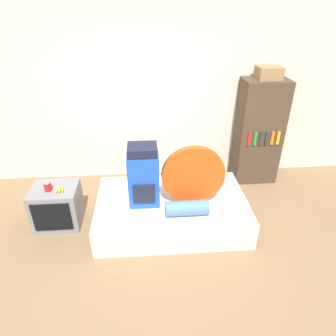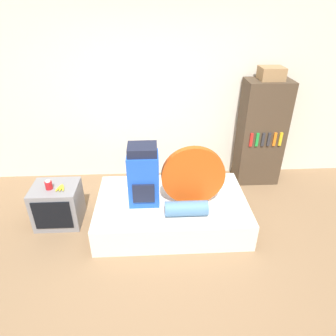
# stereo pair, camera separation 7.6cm
# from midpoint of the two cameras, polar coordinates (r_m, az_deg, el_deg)

# --- Properties ---
(ground_plane) EXTENTS (16.00, 16.00, 0.00)m
(ground_plane) POSITION_cam_midpoint_polar(r_m,az_deg,el_deg) (3.41, -1.76, -18.98)
(ground_plane) COLOR #846647
(wall_back) EXTENTS (8.00, 0.05, 2.60)m
(wall_back) POSITION_cam_midpoint_polar(r_m,az_deg,el_deg) (4.51, -3.40, 13.56)
(wall_back) COLOR silver
(wall_back) RESTS_ON ground_plane
(bed) EXTENTS (1.87, 1.17, 0.36)m
(bed) POSITION_cam_midpoint_polar(r_m,az_deg,el_deg) (3.88, 0.09, -8.06)
(bed) COLOR silver
(bed) RESTS_ON ground_plane
(backpack) EXTENTS (0.36, 0.33, 0.76)m
(backpack) POSITION_cam_midpoint_polar(r_m,az_deg,el_deg) (3.54, -5.30, -1.55)
(backpack) COLOR blue
(backpack) RESTS_ON bed
(tent_bag) EXTENTS (0.75, 0.08, 0.75)m
(tent_bag) POSITION_cam_midpoint_polar(r_m,az_deg,el_deg) (3.53, 4.22, -1.47)
(tent_bag) COLOR #D14C14
(tent_bag) RESTS_ON bed
(sleeping_roll) EXTENTS (0.49, 0.18, 0.18)m
(sleeping_roll) POSITION_cam_midpoint_polar(r_m,az_deg,el_deg) (3.48, 3.01, -7.66)
(sleeping_roll) COLOR teal
(sleeping_roll) RESTS_ON bed
(television) EXTENTS (0.57, 0.48, 0.53)m
(television) POSITION_cam_midpoint_polar(r_m,az_deg,el_deg) (4.06, -20.89, -6.83)
(television) COLOR gray
(television) RESTS_ON ground_plane
(canister) EXTENTS (0.08, 0.08, 0.12)m
(canister) POSITION_cam_midpoint_polar(r_m,az_deg,el_deg) (3.88, -22.46, -3.29)
(canister) COLOR #B2191E
(canister) RESTS_ON television
(banana_bunch) EXTENTS (0.12, 0.16, 0.03)m
(banana_bunch) POSITION_cam_midpoint_polar(r_m,az_deg,el_deg) (3.85, -20.38, -3.79)
(banana_bunch) COLOR yellow
(banana_bunch) RESTS_ON television
(bookshelf) EXTENTS (0.64, 0.44, 1.58)m
(bookshelf) POSITION_cam_midpoint_polar(r_m,az_deg,el_deg) (4.72, 16.42, 6.52)
(bookshelf) COLOR #473828
(bookshelf) RESTS_ON ground_plane
(cardboard_box) EXTENTS (0.32, 0.28, 0.17)m
(cardboard_box) POSITION_cam_midpoint_polar(r_m,az_deg,el_deg) (4.48, 18.14, 16.87)
(cardboard_box) COLOR #99754C
(cardboard_box) RESTS_ON bookshelf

